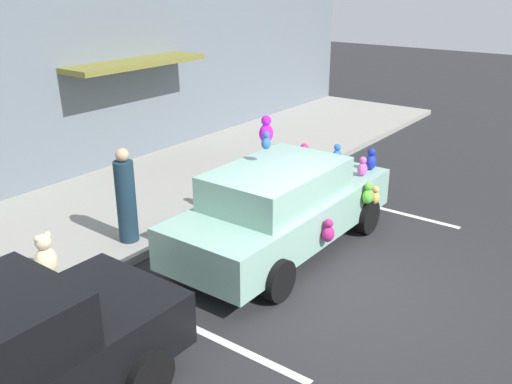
% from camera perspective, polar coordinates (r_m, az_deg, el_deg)
% --- Properties ---
extents(ground_plane, '(60.00, 60.00, 0.00)m').
position_cam_1_polar(ground_plane, '(8.63, 8.10, -9.76)').
color(ground_plane, '#262628').
extents(sidewalk, '(24.00, 4.00, 0.15)m').
position_cam_1_polar(sidewalk, '(11.53, -14.10, -1.57)').
color(sidewalk, gray).
rests_on(sidewalk, ground).
extents(storefront_building, '(24.00, 1.25, 6.40)m').
position_cam_1_polar(storefront_building, '(12.52, -21.84, 14.15)').
color(storefront_building, slate).
rests_on(storefront_building, ground).
extents(parking_stripe_front, '(0.12, 3.60, 0.01)m').
position_cam_1_polar(parking_stripe_front, '(11.71, 11.73, -1.40)').
color(parking_stripe_front, silver).
rests_on(parking_stripe_front, ground).
extents(parking_stripe_rear, '(0.12, 3.60, 0.01)m').
position_cam_1_polar(parking_stripe_rear, '(7.73, -6.18, -13.68)').
color(parking_stripe_rear, silver).
rests_on(parking_stripe_rear, ground).
extents(plush_covered_car, '(4.59, 2.01, 2.19)m').
position_cam_1_polar(plush_covered_car, '(9.40, 2.80, -1.42)').
color(plush_covered_car, '#8AB8A6').
rests_on(plush_covered_car, ground).
extents(teddy_bear_on_sidewalk, '(0.35, 0.30, 0.68)m').
position_cam_1_polar(teddy_bear_on_sidewalk, '(9.08, -20.70, -6.07)').
color(teddy_bear_on_sidewalk, beige).
rests_on(teddy_bear_on_sidewalk, sidewalk).
extents(pedestrian_walking_past, '(0.33, 0.33, 1.65)m').
position_cam_1_polar(pedestrian_walking_past, '(9.63, -13.11, -0.67)').
color(pedestrian_walking_past, '#193141').
rests_on(pedestrian_walking_past, sidewalk).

